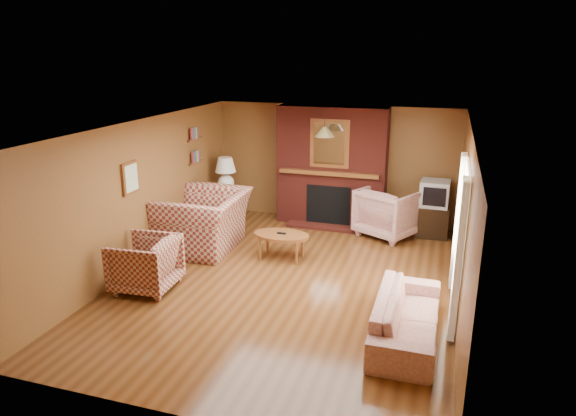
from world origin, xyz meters
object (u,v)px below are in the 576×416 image
(plaid_armchair, at_px, (145,264))
(coffee_table, at_px, (281,237))
(floral_armchair, at_px, (389,212))
(crt_tv, at_px, (435,193))
(tv_stand, at_px, (432,221))
(table_lamp, at_px, (226,172))
(fireplace, at_px, (332,167))
(side_table, at_px, (227,206))
(plaid_loveseat, at_px, (204,221))
(floral_sofa, at_px, (407,317))

(plaid_armchair, relative_size, coffee_table, 0.92)
(floral_armchair, height_order, coffee_table, floral_armchair)
(crt_tv, bearing_deg, plaid_armchair, -137.51)
(tv_stand, xyz_separation_m, crt_tv, (0.00, -0.01, 0.55))
(coffee_table, height_order, table_lamp, table_lamp)
(plaid_armchair, relative_size, floral_armchair, 0.85)
(fireplace, distance_m, side_table, 2.33)
(fireplace, xyz_separation_m, crt_tv, (2.05, -0.19, -0.33))
(plaid_armchair, height_order, tv_stand, plaid_armchair)
(tv_stand, bearing_deg, plaid_loveseat, -157.99)
(fireplace, bearing_deg, plaid_loveseat, -131.75)
(fireplace, distance_m, table_lamp, 2.17)
(coffee_table, height_order, side_table, side_table)
(floral_sofa, bearing_deg, crt_tv, -2.03)
(plaid_loveseat, height_order, coffee_table, plaid_loveseat)
(floral_armchair, bearing_deg, coffee_table, 74.25)
(plaid_armchair, distance_m, side_table, 3.32)
(plaid_armchair, relative_size, tv_stand, 1.46)
(fireplace, bearing_deg, floral_sofa, -65.01)
(fireplace, distance_m, coffee_table, 2.29)
(fireplace, height_order, plaid_loveseat, fireplace)
(plaid_loveseat, bearing_deg, floral_armchair, 115.26)
(plaid_armchair, bearing_deg, tv_stand, 129.04)
(floral_sofa, distance_m, tv_stand, 3.89)
(floral_armchair, bearing_deg, fireplace, 8.99)
(plaid_armchair, distance_m, tv_stand, 5.43)
(plaid_loveseat, distance_m, crt_tv, 4.34)
(plaid_armchair, bearing_deg, floral_armchair, 133.54)
(fireplace, distance_m, floral_armchair, 1.49)
(fireplace, xyz_separation_m, side_table, (-2.10, -0.53, -0.86))
(floral_sofa, height_order, table_lamp, table_lamp)
(plaid_armchair, distance_m, floral_sofa, 3.86)
(plaid_loveseat, xyz_separation_m, plaid_armchair, (-0.10, -1.78, -0.11))
(tv_stand, bearing_deg, coffee_table, -145.27)
(floral_sofa, bearing_deg, floral_armchair, 10.42)
(tv_stand, distance_m, crt_tv, 0.55)
(fireplace, bearing_deg, plaid_armchair, -116.83)
(plaid_loveseat, bearing_deg, fireplace, 135.49)
(floral_armchair, xyz_separation_m, coffee_table, (-1.62, -1.69, -0.08))
(plaid_loveseat, bearing_deg, coffee_table, 85.41)
(tv_stand, height_order, crt_tv, crt_tv)
(coffee_table, relative_size, side_table, 1.49)
(plaid_armchair, xyz_separation_m, table_lamp, (-0.15, 3.32, 0.64))
(plaid_loveseat, relative_size, plaid_armchair, 1.77)
(coffee_table, bearing_deg, floral_sofa, -40.65)
(plaid_loveseat, distance_m, floral_sofa, 4.26)
(fireplace, height_order, plaid_armchair, fireplace)
(fireplace, relative_size, coffee_table, 2.47)
(fireplace, bearing_deg, side_table, -165.71)
(fireplace, distance_m, plaid_loveseat, 2.86)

